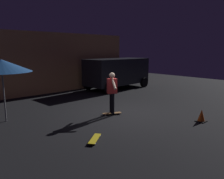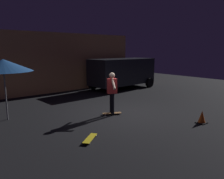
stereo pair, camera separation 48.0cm
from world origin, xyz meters
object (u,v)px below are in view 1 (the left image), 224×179
object	(u,v)px
skateboard_ridden	(112,113)
traffic_cone	(201,116)
skateboard_spare	(95,139)
skater	(112,90)
patio_umbrella	(2,66)
parked_van	(117,71)

from	to	relation	value
skateboard_ridden	traffic_cone	distance (m)	3.44
skateboard_ridden	skateboard_spare	bearing A→B (deg)	-143.49
skater	traffic_cone	size ratio (longest dim) A/B	3.63
patio_umbrella	skater	xyz separation A→B (m)	(3.50, -2.03, -1.04)
parked_van	skateboard_ridden	bearing A→B (deg)	-135.94
traffic_cone	parked_van	bearing A→B (deg)	69.40
parked_van	skater	world-z (taller)	parked_van
traffic_cone	patio_umbrella	bearing A→B (deg)	137.09
parked_van	patio_umbrella	distance (m)	8.49
skater	traffic_cone	world-z (taller)	skater
skateboard_spare	traffic_cone	bearing A→B (deg)	-17.81
skateboard_spare	traffic_cone	world-z (taller)	traffic_cone
parked_van	traffic_cone	size ratio (longest dim) A/B	10.17
skateboard_spare	traffic_cone	distance (m)	4.22
patio_umbrella	skateboard_spare	world-z (taller)	patio_umbrella
skateboard_spare	patio_umbrella	bearing A→B (deg)	109.63
skateboard_spare	skater	size ratio (longest dim) A/B	0.45
skateboard_ridden	traffic_cone	xyz separation A→B (m)	(1.82, -2.91, 0.16)
patio_umbrella	traffic_cone	size ratio (longest dim) A/B	5.00
patio_umbrella	skater	world-z (taller)	patio_umbrella
parked_van	skateboard_spare	bearing A→B (deg)	-138.20
skateboard_spare	skater	world-z (taller)	skater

